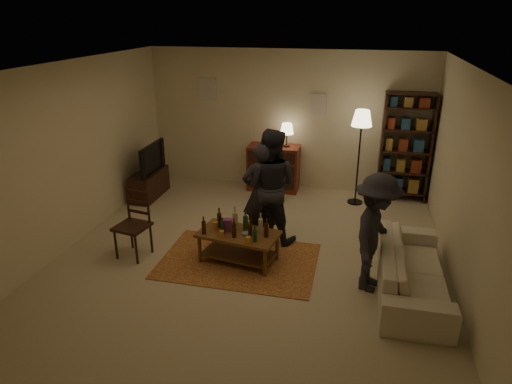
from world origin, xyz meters
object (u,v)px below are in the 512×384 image
(person_right, at_px, (270,186))
(tv_stand, at_px, (149,178))
(dresser, at_px, (274,167))
(bookshelf, at_px, (405,146))
(coffee_table, at_px, (238,236))
(person_by_sofa, at_px, (375,233))
(floor_lamp, at_px, (361,125))
(person_left, at_px, (261,194))
(sofa, at_px, (412,270))
(dining_chair, at_px, (134,221))

(person_right, bearing_deg, tv_stand, -18.11)
(dresser, distance_m, bookshelf, 2.50)
(coffee_table, distance_m, person_by_sofa, 1.89)
(dresser, height_order, bookshelf, bookshelf)
(floor_lamp, bearing_deg, person_left, -126.39)
(coffee_table, relative_size, sofa, 0.57)
(tv_stand, distance_m, dresser, 2.43)
(dining_chair, height_order, person_by_sofa, person_by_sofa)
(coffee_table, bearing_deg, person_right, 69.53)
(bookshelf, bearing_deg, dining_chair, -141.49)
(dresser, height_order, person_by_sofa, person_by_sofa)
(person_left, bearing_deg, person_right, -160.88)
(dresser, bearing_deg, bookshelf, 1.57)
(coffee_table, distance_m, tv_stand, 3.05)
(person_left, bearing_deg, coffee_table, 53.17)
(coffee_table, height_order, person_by_sofa, person_by_sofa)
(person_right, bearing_deg, person_left, 48.09)
(tv_stand, distance_m, person_left, 2.84)
(sofa, bearing_deg, tv_stand, 64.66)
(dining_chair, bearing_deg, floor_lamp, 51.17)
(dining_chair, bearing_deg, tv_stand, 120.59)
(coffee_table, distance_m, floor_lamp, 3.19)
(person_right, bearing_deg, dresser, -73.87)
(floor_lamp, distance_m, person_right, 2.27)
(dining_chair, xyz_separation_m, person_left, (1.69, 0.81, 0.26))
(dresser, xyz_separation_m, person_right, (0.35, -2.12, 0.41))
(bookshelf, bearing_deg, coffee_table, -128.73)
(person_right, relative_size, person_by_sofa, 1.14)
(tv_stand, bearing_deg, coffee_table, -40.74)
(sofa, relative_size, person_by_sofa, 1.34)
(bookshelf, relative_size, person_by_sofa, 1.30)
(dresser, bearing_deg, dining_chair, -115.65)
(tv_stand, relative_size, dresser, 0.78)
(tv_stand, distance_m, bookshelf, 4.84)
(coffee_table, height_order, dining_chair, dining_chair)
(dresser, bearing_deg, coffee_table, -88.88)
(person_left, bearing_deg, dining_chair, 3.45)
(person_right, height_order, person_by_sofa, person_right)
(bookshelf, bearing_deg, person_by_sofa, -99.62)
(dresser, xyz_separation_m, sofa, (2.39, -3.11, -0.17))
(coffee_table, xyz_separation_m, bookshelf, (2.38, 2.97, 0.63))
(tv_stand, relative_size, person_left, 0.67)
(dining_chair, distance_m, tv_stand, 2.27)
(coffee_table, height_order, dresser, dresser)
(tv_stand, bearing_deg, sofa, -25.34)
(dining_chair, bearing_deg, dresser, 74.34)
(bookshelf, height_order, sofa, bookshelf)
(floor_lamp, bearing_deg, dining_chair, -138.83)
(floor_lamp, bearing_deg, person_by_sofa, -84.45)
(dresser, height_order, sofa, dresser)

